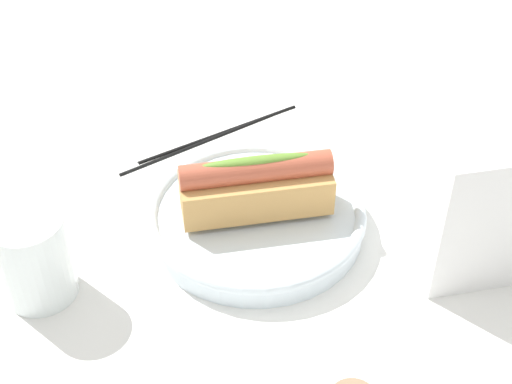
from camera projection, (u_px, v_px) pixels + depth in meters
ground_plane at (259, 223)px, 0.77m from camera, size 2.40×2.40×0.00m
serving_bowl at (256, 217)px, 0.75m from camera, size 0.23×0.23×0.03m
hotdog_front at (256, 186)px, 0.73m from camera, size 0.15×0.06×0.06m
water_glass at (35, 261)px, 0.67m from camera, size 0.07×0.07×0.09m
napkin_box at (488, 217)px, 0.67m from camera, size 0.11×0.05×0.15m
chopstick_near at (202, 141)px, 0.88m from camera, size 0.21×0.08×0.01m
chopstick_far at (224, 132)px, 0.89m from camera, size 0.21×0.07×0.01m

